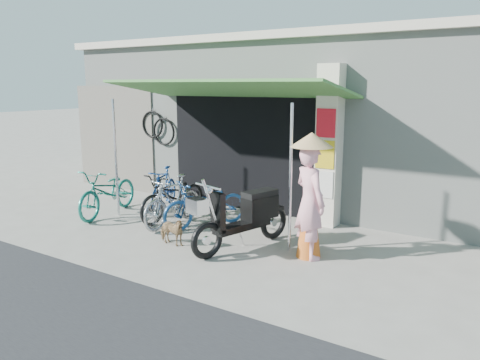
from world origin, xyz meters
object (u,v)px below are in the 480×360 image
Objects in this scene: bike_black at (174,196)px; bike_silver at (173,201)px; street_dog at (171,231)px; bike_teal at (108,191)px; moped at (245,217)px; nun at (310,198)px; bike_navy at (206,204)px; bike_blue at (164,189)px.

bike_silver reaches higher than bike_black.
bike_silver is 1.15m from street_dog.
bike_teal reaches higher than street_dog.
nun reaches higher than moped.
bike_teal is 1.04× the size of bike_black.
street_dog is at bearing -51.24° from bike_silver.
bike_black is 0.45m from bike_silver.
bike_navy is 2.35m from nun.
bike_navy is at bearing -42.16° from bike_blue.
bike_teal is at bearing -143.37° from bike_navy.
bike_black is 3.11× the size of street_dog.
bike_black is 2.19m from moped.
bike_black reaches higher than bike_blue.
bike_teal is at bearing 74.06° from street_dog.
bike_teal is 1.41m from bike_black.
bike_blue is at bearing 140.22° from bike_silver.
bike_silver is (0.29, -0.35, 0.01)m from bike_black.
bike_blue is at bearing 42.46° from bike_teal.
bike_silver is (1.61, 0.13, -0.01)m from bike_teal.
bike_black is at bearing 7.19° from bike_teal.
bike_silver is at bearing -174.38° from moped.
nun is at bearing -13.11° from bike_teal.
bike_black is 0.89× the size of moped.
street_dog is at bearing -137.15° from moped.
bike_black is at bearing 129.90° from bike_silver.
moped reaches higher than bike_navy.
bike_blue is at bearing 147.66° from bike_black.
bike_black is 1.12× the size of bike_silver.
bike_silver is 0.80× the size of moped.
moped reaches higher than bike_blue.
bike_black is at bearing -56.55° from bike_blue.
nun is (4.47, -0.02, 0.46)m from bike_teal.
bike_navy is 1.33m from moped.
bike_teal reaches higher than bike_navy.
nun is at bearing -69.29° from street_dog.
bike_teal is at bearing 33.39° from nun.
bike_navy is 2.97× the size of street_dog.
bike_blue reaches higher than street_dog.
nun is (3.14, -0.50, 0.48)m from bike_black.
bike_silver is 0.64m from bike_navy.
bike_teal is 4.49m from nun.
bike_navy is at bearing 23.70° from nun.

